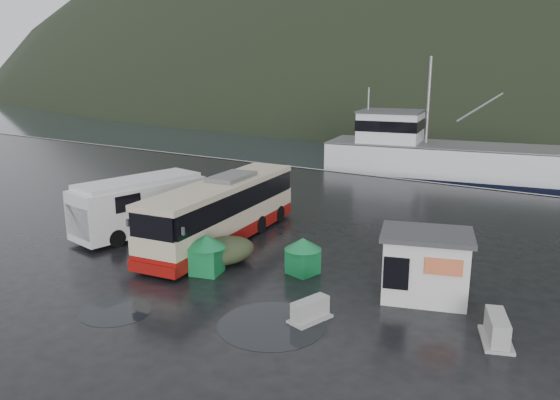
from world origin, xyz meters
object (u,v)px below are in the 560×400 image
Objects in this scene: fishing_trawler at (461,168)px; jersey_barrier_b at (496,341)px; waste_bin_left at (207,273)px; coach_bus at (224,240)px; dome_tent at (224,263)px; white_van at (142,233)px; waste_bin_right at (303,273)px; ticket_kiosk at (423,298)px; jersey_barrier_a at (310,320)px.

jersey_barrier_b is at bearing -83.82° from fishing_trawler.
fishing_trawler reaches higher than waste_bin_left.
dome_tent is (1.92, -2.38, 0.00)m from coach_bus.
dome_tent is at bearing 96.91° from waste_bin_left.
white_van is at bearing 169.71° from dome_tent.
jersey_barrier_b is at bearing -21.60° from coach_bus.
waste_bin_right is (3.22, 2.03, 0.00)m from waste_bin_left.
coach_bus reaches higher than ticket_kiosk.
fishing_trawler is at bearing 84.14° from ticket_kiosk.
coach_bus is at bearing 128.91° from dome_tent.
white_van is 9.42m from waste_bin_right.
coach_bus is at bearing -110.64° from fishing_trawler.
white_van is 4.60× the size of jersey_barrier_a.
waste_bin_right is 0.89× the size of jersey_barrier_b.
waste_bin_right is 1.02× the size of jersey_barrier_a.
coach_bus reaches higher than waste_bin_left.
coach_bus is at bearing 27.34° from white_van.
coach_bus is 0.42× the size of fishing_trawler.
coach_bus is 3.45× the size of ticket_kiosk.
white_van is 27.71m from fishing_trawler.
jersey_barrier_b is (12.96, -3.27, 0.00)m from coach_bus.
fishing_trawler reaches higher than dome_tent.
dome_tent is 8.24m from ticket_kiosk.
jersey_barrier_a is (2.27, -3.42, 0.00)m from waste_bin_right.
coach_bus is 7.44× the size of jersey_barrier_a.
coach_bus is 3.90× the size of dome_tent.
ticket_kiosk is (14.20, -0.05, 0.00)m from white_van.
coach_bus is at bearing 154.69° from ticket_kiosk.
fishing_trawler is at bearing 81.85° from white_van.
coach_bus is at bearing 146.30° from jersey_barrier_a.
coach_bus is 1.62× the size of white_van.
coach_bus reaches higher than jersey_barrier_b.
jersey_barrier_a is at bearing -14.18° from waste_bin_left.
coach_bus reaches higher than white_van.
waste_bin_right is at bearing -24.56° from coach_bus.
fishing_trawler is at bearing 91.69° from waste_bin_right.
waste_bin_right is 4.81m from ticket_kiosk.
jersey_barrier_a is 5.67m from jersey_barrier_b.
ticket_kiosk is at bearing 145.91° from jersey_barrier_b.
jersey_barrier_b reaches higher than jersey_barrier_a.
fishing_trawler is at bearing 85.15° from waste_bin_left.
waste_bin_left is (2.08, -3.66, 0.00)m from coach_bus.
ticket_kiosk is 0.12× the size of fishing_trawler.
dome_tent is 6.25m from jersey_barrier_a.
coach_bus is 3.06m from dome_tent.
waste_bin_left is (6.19, -2.38, 0.00)m from white_van.
waste_bin_left is 0.58× the size of dome_tent.
white_van reaches higher than jersey_barrier_b.
ticket_kiosk is (10.09, -1.33, 0.00)m from coach_bus.
waste_bin_left is 3.81m from waste_bin_right.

